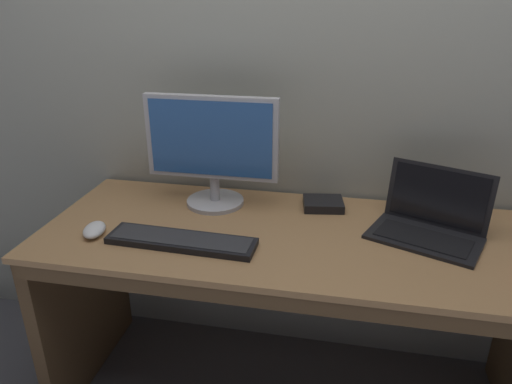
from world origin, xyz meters
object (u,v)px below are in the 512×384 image
wired_keyboard (181,241)px  laptop_black (429,223)px  external_monitor (212,147)px  computer_mouse (94,230)px  external_drive_box (323,204)px

wired_keyboard → laptop_black: bearing=15.4°
laptop_black → external_monitor: 0.80m
wired_keyboard → computer_mouse: (-0.31, 0.00, 0.01)m
external_drive_box → laptop_black: bearing=-22.6°
laptop_black → computer_mouse: (-1.10, -0.21, -0.03)m
wired_keyboard → computer_mouse: 0.31m
laptop_black → external_drive_box: laptop_black is taller
wired_keyboard → external_drive_box: (0.43, 0.37, 0.00)m
wired_keyboard → external_drive_box: 0.57m
laptop_black → computer_mouse: size_ratio=3.59×
laptop_black → computer_mouse: 1.12m
laptop_black → external_drive_box: 0.39m
laptop_black → external_monitor: size_ratio=0.84×
external_drive_box → computer_mouse: bearing=-153.9°
external_monitor → computer_mouse: 0.50m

